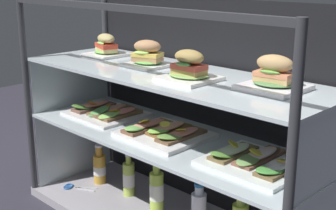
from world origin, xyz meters
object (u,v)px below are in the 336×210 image
(plated_roll_sandwich_far_right, at_px, (106,47))
(juice_bottle_back_right, at_px, (100,167))
(plated_roll_sandwich_right_of_center, at_px, (274,78))
(plated_roll_sandwich_mid_right, at_px, (189,70))
(open_sandwich_tray_mid_left, at_px, (106,112))
(juice_bottle_near_post, at_px, (129,178))
(plated_roll_sandwich_near_right_corner, at_px, (147,56))
(juice_bottle_front_fourth, at_px, (157,191))
(open_sandwich_tray_center, at_px, (256,161))
(kitchen_scissors, at_px, (72,187))
(open_sandwich_tray_near_left_corner, at_px, (164,132))

(plated_roll_sandwich_far_right, relative_size, juice_bottle_back_right, 0.85)
(plated_roll_sandwich_right_of_center, xyz_separation_m, juice_bottle_back_right, (-0.98, -0.02, -0.62))
(plated_roll_sandwich_mid_right, height_order, open_sandwich_tray_mid_left, plated_roll_sandwich_mid_right)
(open_sandwich_tray_mid_left, distance_m, juice_bottle_near_post, 0.34)
(plated_roll_sandwich_near_right_corner, relative_size, juice_bottle_front_fourth, 0.71)
(open_sandwich_tray_center, bearing_deg, juice_bottle_front_fourth, 178.30)
(plated_roll_sandwich_mid_right, distance_m, kitchen_scissors, 1.01)
(juice_bottle_front_fourth, bearing_deg, plated_roll_sandwich_mid_right, -15.20)
(open_sandwich_tray_mid_left, bearing_deg, plated_roll_sandwich_right_of_center, 2.36)
(plated_roll_sandwich_right_of_center, bearing_deg, plated_roll_sandwich_mid_right, -162.51)
(juice_bottle_near_post, bearing_deg, juice_bottle_front_fourth, -6.59)
(juice_bottle_back_right, relative_size, juice_bottle_near_post, 0.95)
(plated_roll_sandwich_near_right_corner, bearing_deg, plated_roll_sandwich_mid_right, -13.93)
(juice_bottle_back_right, bearing_deg, open_sandwich_tray_near_left_corner, -4.62)
(open_sandwich_tray_mid_left, relative_size, open_sandwich_tray_center, 1.00)
(juice_bottle_back_right, bearing_deg, plated_roll_sandwich_right_of_center, 0.99)
(plated_roll_sandwich_mid_right, xyz_separation_m, open_sandwich_tray_mid_left, (-0.59, 0.06, -0.30))
(plated_roll_sandwich_far_right, relative_size, juice_bottle_near_post, 0.81)
(plated_roll_sandwich_far_right, bearing_deg, open_sandwich_tray_mid_left, -47.03)
(plated_roll_sandwich_mid_right, bearing_deg, open_sandwich_tray_mid_left, 174.24)
(juice_bottle_front_fourth, xyz_separation_m, kitchen_scissors, (-0.48, -0.13, -0.10))
(open_sandwich_tray_center, relative_size, juice_bottle_back_right, 1.65)
(juice_bottle_front_fourth, bearing_deg, open_sandwich_tray_mid_left, -178.60)
(open_sandwich_tray_mid_left, bearing_deg, kitchen_scissors, -140.58)
(plated_roll_sandwich_near_right_corner, distance_m, juice_bottle_near_post, 0.64)
(plated_roll_sandwich_right_of_center, height_order, kitchen_scissors, plated_roll_sandwich_right_of_center)
(plated_roll_sandwich_mid_right, xyz_separation_m, plated_roll_sandwich_right_of_center, (0.30, 0.10, 0.00))
(open_sandwich_tray_mid_left, bearing_deg, plated_roll_sandwich_near_right_corner, 3.55)
(plated_roll_sandwich_far_right, distance_m, plated_roll_sandwich_near_right_corner, 0.33)
(open_sandwich_tray_near_left_corner, xyz_separation_m, juice_bottle_back_right, (-0.51, 0.04, -0.33))
(plated_roll_sandwich_mid_right, bearing_deg, juice_bottle_back_right, 173.42)
(plated_roll_sandwich_right_of_center, bearing_deg, open_sandwich_tray_mid_left, -177.64)
(open_sandwich_tray_center, bearing_deg, open_sandwich_tray_near_left_corner, -178.18)
(kitchen_scissors, bearing_deg, open_sandwich_tray_center, 6.33)
(juice_bottle_near_post, bearing_deg, plated_roll_sandwich_far_right, 173.16)
(juice_bottle_back_right, distance_m, juice_bottle_near_post, 0.21)
(plated_roll_sandwich_right_of_center, relative_size, juice_bottle_front_fourth, 0.82)
(open_sandwich_tray_mid_left, height_order, juice_bottle_near_post, open_sandwich_tray_mid_left)
(plated_roll_sandwich_near_right_corner, bearing_deg, juice_bottle_near_post, 174.16)
(juice_bottle_near_post, distance_m, kitchen_scissors, 0.31)
(plated_roll_sandwich_far_right, bearing_deg, open_sandwich_tray_near_left_corner, -9.24)
(plated_roll_sandwich_far_right, relative_size, open_sandwich_tray_center, 0.51)
(juice_bottle_back_right, relative_size, kitchen_scissors, 1.21)
(juice_bottle_near_post, relative_size, juice_bottle_front_fourth, 0.87)
(plated_roll_sandwich_far_right, xyz_separation_m, plated_roll_sandwich_near_right_corner, (0.33, -0.04, 0.00))
(juice_bottle_near_post, xyz_separation_m, juice_bottle_front_fourth, (0.22, -0.03, 0.02))
(plated_roll_sandwich_mid_right, xyz_separation_m, juice_bottle_front_fourth, (-0.25, 0.07, -0.60))
(juice_bottle_back_right, bearing_deg, kitchen_scissors, -109.35)
(plated_roll_sandwich_right_of_center, bearing_deg, open_sandwich_tray_near_left_corner, -173.01)
(plated_roll_sandwich_near_right_corner, height_order, kitchen_scissors, plated_roll_sandwich_near_right_corner)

